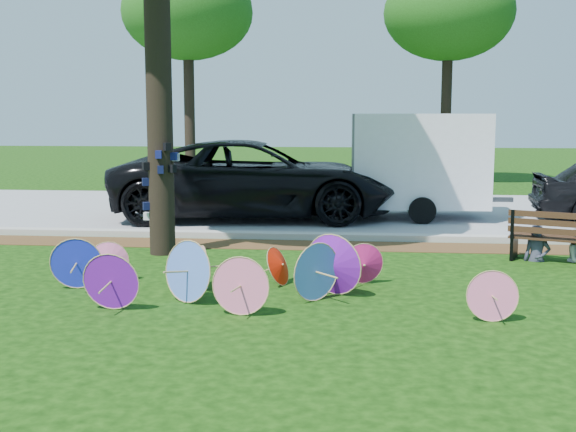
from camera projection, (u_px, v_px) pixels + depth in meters
The scene contains 10 objects.
ground at pixel (232, 310), 8.91m from camera, with size 90.00×90.00×0.00m, color black.
mulch_strip at pixel (274, 245), 13.35m from camera, with size 90.00×1.00×0.01m, color #472D16.
curb at pixel (279, 235), 14.03m from camera, with size 90.00×0.30×0.12m, color #B7B5AD.
street at pixel (297, 210), 18.13m from camera, with size 90.00×8.00×0.01m, color gray.
parasol_pile at pixel (245, 271), 9.46m from camera, with size 6.11×1.98×0.85m.
black_van at pixel (254, 180), 16.65m from camera, with size 3.00×6.50×1.81m, color black.
cargo_trailer at pixel (419, 160), 16.64m from camera, with size 3.02×1.91×2.71m, color white.
park_bench at pixel (561, 237), 11.73m from camera, with size 1.61×0.61×0.84m, color black, non-canonical shape.
person_left at pixel (538, 226), 11.79m from camera, with size 0.43×0.28×1.18m, color #3C3F52.
bg_trees at pixel (424, 8), 23.14m from camera, with size 19.08×7.37×7.40m.
Camera 1 is at (1.54, -8.55, 2.40)m, focal length 45.00 mm.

